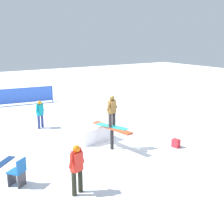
# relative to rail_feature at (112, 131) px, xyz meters

# --- Properties ---
(ground_plane) EXTENTS (60.00, 60.00, 0.00)m
(ground_plane) POSITION_rel_rail_feature_xyz_m (0.00, 0.00, -0.77)
(ground_plane) COLOR white
(rail_feature) EXTENTS (2.13, 0.54, 0.93)m
(rail_feature) POSITION_rel_rail_feature_xyz_m (0.00, 0.00, 0.00)
(rail_feature) COLOR black
(rail_feature) RESTS_ON ground
(snow_kicker_ramp) EXTENTS (1.97, 1.71, 0.67)m
(snow_kicker_ramp) POSITION_rel_rail_feature_xyz_m (-1.72, -0.21, -0.43)
(snow_kicker_ramp) COLOR white
(snow_kicker_ramp) RESTS_ON ground
(main_rider_on_rail) EXTENTS (1.39, 0.78, 1.26)m
(main_rider_on_rail) POSITION_rel_rail_feature_xyz_m (0.00, 0.00, 0.77)
(main_rider_on_rail) COLOR #25C2C9
(main_rider_on_rail) RESTS_ON rail_feature
(bystander_teal) EXTENTS (0.33, 0.53, 1.37)m
(bystander_teal) POSITION_rel_rail_feature_xyz_m (-4.31, -1.36, 0.01)
(bystander_teal) COLOR navy
(bystander_teal) RESTS_ON ground
(bystander_red) EXTENTS (0.31, 0.61, 1.48)m
(bystander_red) POSITION_rel_rail_feature_xyz_m (2.49, -2.79, 0.06)
(bystander_red) COLOR black
(bystander_red) RESTS_ON ground
(loose_snowboard_navy) EXTENTS (1.26, 1.25, 0.02)m
(loose_snowboard_navy) POSITION_rel_rail_feature_xyz_m (-0.83, -4.12, -0.75)
(loose_snowboard_navy) COLOR navy
(loose_snowboard_navy) RESTS_ON ground
(folding_chair) EXTENTS (0.62, 0.62, 0.88)m
(folding_chair) POSITION_rel_rail_feature_xyz_m (1.10, -4.07, -0.35)
(folding_chair) COLOR #3F3F44
(folding_chair) RESTS_ON ground
(backpack_on_snow) EXTENTS (0.33, 0.26, 0.34)m
(backpack_on_snow) POSITION_rel_rail_feature_xyz_m (1.24, 2.28, -0.60)
(backpack_on_snow) COLOR red
(backpack_on_snow) RESTS_ON ground
(safety_fence) EXTENTS (0.61, 4.61, 1.10)m
(safety_fence) POSITION_rel_rail_feature_xyz_m (-10.17, -0.73, -0.17)
(safety_fence) COLOR blue
(safety_fence) RESTS_ON ground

